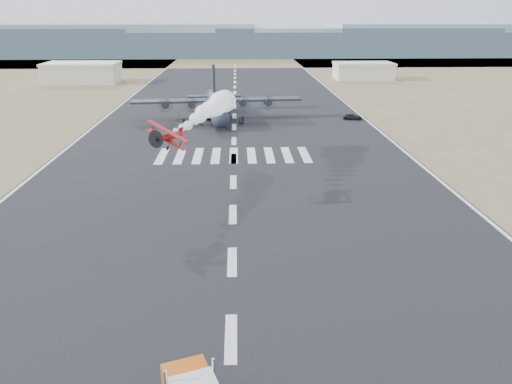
{
  "coord_description": "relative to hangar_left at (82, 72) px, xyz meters",
  "views": [
    {
      "loc": [
        0.67,
        -30.94,
        22.57
      ],
      "look_at": [
        2.63,
        20.58,
        4.0
      ],
      "focal_mm": 35.0,
      "sensor_mm": 36.0,
      "label": 1
    }
  ],
  "objects": [
    {
      "name": "ridge_seg_d",
      "position": [
        52.0,
        115.0,
        3.09
      ],
      "size": [
        150.0,
        50.0,
        13.0
      ],
      "primitive_type": "cube",
      "color": "gray",
      "rests_on": "ground"
    },
    {
      "name": "crew_f",
      "position": [
        50.06,
        -71.01,
        -2.54
      ],
      "size": [
        0.64,
        1.64,
        1.73
      ],
      "primitive_type": "imported",
      "rotation": [
        0.0,
        0.0,
        4.64
      ],
      "color": "black",
      "rests_on": "ground"
    },
    {
      "name": "support_vehicle",
      "position": [
        78.55,
        -66.0,
        -2.81
      ],
      "size": [
        4.64,
        2.83,
        1.2
      ],
      "primitive_type": "imported",
      "rotation": [
        0.0,
        0.0,
        1.37
      ],
      "color": "black",
      "rests_on": "ground"
    },
    {
      "name": "crew_a",
      "position": [
        50.88,
        -67.77,
        -2.5
      ],
      "size": [
        0.85,
        0.84,
        1.81
      ],
      "primitive_type": "imported",
      "rotation": [
        0.0,
        0.0,
        2.4
      ],
      "color": "black",
      "rests_on": "ground"
    },
    {
      "name": "ground",
      "position": [
        52.0,
        -145.0,
        -3.41
      ],
      "size": [
        500.0,
        500.0,
        0.0
      ],
      "primitive_type": "plane",
      "color": "black",
      "rests_on": "ground"
    },
    {
      "name": "crew_e",
      "position": [
        53.83,
        -70.07,
        -2.53
      ],
      "size": [
        0.97,
        0.74,
        1.75
      ],
      "primitive_type": "imported",
      "rotation": [
        0.0,
        0.0,
        0.29
      ],
      "color": "black",
      "rests_on": "ground"
    },
    {
      "name": "crew_b",
      "position": [
        45.26,
        -71.39,
        -2.46
      ],
      "size": [
        1.03,
        0.78,
        1.89
      ],
      "primitive_type": "imported",
      "rotation": [
        0.0,
        0.0,
        0.26
      ],
      "color": "black",
      "rests_on": "ground"
    },
    {
      "name": "crew_h",
      "position": [
        41.43,
        -72.42,
        -2.57
      ],
      "size": [
        0.94,
        0.76,
        1.68
      ],
      "primitive_type": "imported",
      "rotation": [
        0.0,
        0.0,
        3.51
      ],
      "color": "black",
      "rests_on": "ground"
    },
    {
      "name": "aerobatic_biplane",
      "position": [
        44.4,
        -117.55,
        5.29
      ],
      "size": [
        5.56,
        5.44,
        3.26
      ],
      "rotation": [
        0.0,
        0.36,
        -0.25
      ],
      "color": "#B5200C"
    },
    {
      "name": "transport_aircraft",
      "position": [
        48.01,
        -62.56,
        -0.6
      ],
      "size": [
        37.81,
        31.07,
        10.91
      ],
      "rotation": [
        0.0,
        0.0,
        0.09
      ],
      "color": "#222634",
      "rests_on": "ground"
    },
    {
      "name": "crew_c",
      "position": [
        50.31,
        -69.65,
        -2.58
      ],
      "size": [
        0.95,
        1.17,
        1.65
      ],
      "primitive_type": "imported",
      "rotation": [
        0.0,
        0.0,
        1.06
      ],
      "color": "black",
      "rests_on": "ground"
    },
    {
      "name": "crew_d",
      "position": [
        44.64,
        -70.36,
        -2.58
      ],
      "size": [
        0.72,
        1.06,
        1.65
      ],
      "primitive_type": "imported",
      "rotation": [
        0.0,
        0.0,
        4.96
      ],
      "color": "black",
      "rests_on": "ground"
    },
    {
      "name": "ridge_seg_c",
      "position": [
        -13.0,
        115.0,
        5.09
      ],
      "size": [
        150.0,
        50.0,
        17.0
      ],
      "primitive_type": "cube",
      "color": "gray",
      "rests_on": "ground"
    },
    {
      "name": "ridge_seg_f",
      "position": [
        182.0,
        115.0,
        5.09
      ],
      "size": [
        150.0,
        50.0,
        17.0
      ],
      "primitive_type": "cube",
      "color": "gray",
      "rests_on": "ground"
    },
    {
      "name": "hangar_right",
      "position": [
        98.0,
        5.0,
        -0.4
      ],
      "size": [
        20.5,
        12.5,
        5.9
      ],
      "color": "#BCB7A7",
      "rests_on": "ground"
    },
    {
      "name": "ridge_seg_e",
      "position": [
        117.0,
        115.0,
        4.09
      ],
      "size": [
        150.0,
        50.0,
        15.0
      ],
      "primitive_type": "cube",
      "color": "gray",
      "rests_on": "ground"
    },
    {
      "name": "scrub_far",
      "position": [
        52.0,
        85.0,
        -3.41
      ],
      "size": [
        500.0,
        80.0,
        0.0
      ],
      "primitive_type": "cube",
      "color": "olive",
      "rests_on": "ground"
    },
    {
      "name": "runway_markings",
      "position": [
        52.0,
        -85.0,
        -3.4
      ],
      "size": [
        60.0,
        260.0,
        0.01
      ],
      "primitive_type": null,
      "color": "silver",
      "rests_on": "ground"
    },
    {
      "name": "hangar_left",
      "position": [
        0.0,
        0.0,
        0.0
      ],
      "size": [
        24.5,
        14.5,
        6.7
      ],
      "color": "#BCB7A7",
      "rests_on": "ground"
    },
    {
      "name": "smoke_trail",
      "position": [
        49.57,
        -97.57,
        5.45
      ],
      "size": [
        7.83,
        24.09,
        3.68
      ],
      "rotation": [
        0.0,
        0.0,
        -0.25
      ],
      "color": "white"
    },
    {
      "name": "crew_g",
      "position": [
        53.22,
        -71.66,
        -2.49
      ],
      "size": [
        0.73,
        0.81,
        1.83
      ],
      "primitive_type": "imported",
      "rotation": [
        0.0,
        0.0,
        5.03
      ],
      "color": "black",
      "rests_on": "ground"
    }
  ]
}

